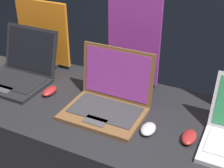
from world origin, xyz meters
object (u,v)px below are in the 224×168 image
laptop_front (20,70)px  mouse_front (50,91)px  promo_stand_middle (134,44)px  promo_stand_front (43,36)px  mouse_middle (148,129)px  mouse_back (189,137)px  laptop_middle (109,98)px

laptop_front → mouse_front: (0.24, -0.05, -0.05)m
laptop_front → promo_stand_middle: bearing=23.3°
promo_stand_front → mouse_front: bearing=-50.9°
promo_stand_middle → mouse_front: bearing=-139.2°
mouse_middle → mouse_back: 0.18m
promo_stand_front → mouse_back: 1.10m
mouse_middle → mouse_back: bearing=7.3°
laptop_front → mouse_front: size_ratio=3.33×
promo_stand_front → mouse_middle: (0.85, -0.38, -0.18)m
laptop_front → promo_stand_middle: (0.60, 0.26, 0.18)m
mouse_front → promo_stand_front: (-0.24, 0.30, 0.18)m
laptop_front → mouse_front: bearing=-12.3°
promo_stand_front → mouse_middle: promo_stand_front is taller
promo_stand_middle → laptop_middle: bearing=-90.0°
laptop_front → mouse_middle: laptop_front is taller
laptop_middle → mouse_middle: size_ratio=3.85×
mouse_middle → promo_stand_front: bearing=156.0°
laptop_front → laptop_middle: laptop_middle is taller
promo_stand_front → mouse_back: size_ratio=3.78×
mouse_front → mouse_middle: 0.61m
promo_stand_front → laptop_middle: bearing=-25.7°
laptop_front → mouse_back: 1.03m
mouse_middle → promo_stand_middle: size_ratio=0.20×
mouse_front → laptop_front: bearing=167.7°
laptop_front → mouse_middle: 0.86m
laptop_middle → promo_stand_middle: (0.00, 0.31, 0.18)m
laptop_front → mouse_middle: size_ratio=3.63×
laptop_middle → mouse_middle: (0.24, -0.09, -0.05)m
mouse_back → laptop_front: bearing=174.0°
mouse_middle → mouse_front: bearing=172.5°
promo_stand_middle → mouse_middle: bearing=-58.1°
laptop_front → mouse_back: bearing=-6.0°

